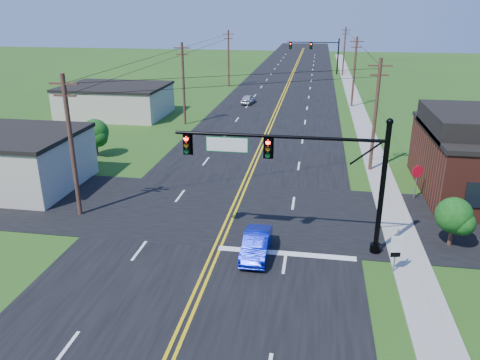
% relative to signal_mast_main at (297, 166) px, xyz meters
% --- Properties ---
extents(ground, '(260.00, 260.00, 0.00)m').
position_rel_signal_mast_main_xyz_m(ground, '(-4.34, -8.00, -4.75)').
color(ground, '#224A15').
rests_on(ground, ground).
extents(road_main, '(16.00, 220.00, 0.04)m').
position_rel_signal_mast_main_xyz_m(road_main, '(-4.34, 42.00, -4.73)').
color(road_main, black).
rests_on(road_main, ground).
extents(road_cross, '(70.00, 10.00, 0.04)m').
position_rel_signal_mast_main_xyz_m(road_cross, '(-4.34, 4.00, -4.73)').
color(road_cross, black).
rests_on(road_cross, ground).
extents(sidewalk, '(2.00, 160.00, 0.08)m').
position_rel_signal_mast_main_xyz_m(sidewalk, '(6.16, 32.00, -4.71)').
color(sidewalk, gray).
rests_on(sidewalk, ground).
extents(signal_mast_main, '(11.30, 0.60, 7.48)m').
position_rel_signal_mast_main_xyz_m(signal_mast_main, '(0.00, 0.00, 0.00)').
color(signal_mast_main, black).
rests_on(signal_mast_main, ground).
extents(signal_mast_far, '(10.98, 0.60, 7.48)m').
position_rel_signal_mast_main_xyz_m(signal_mast_far, '(0.10, 72.00, -0.20)').
color(signal_mast_far, black).
rests_on(signal_mast_far, ground).
extents(cream_bldg_near, '(10.20, 8.20, 4.10)m').
position_rel_signal_mast_main_xyz_m(cream_bldg_near, '(-21.34, 6.00, -2.69)').
color(cream_bldg_near, beige).
rests_on(cream_bldg_near, ground).
extents(cream_bldg_far, '(12.20, 9.20, 3.70)m').
position_rel_signal_mast_main_xyz_m(cream_bldg_far, '(-23.34, 30.00, -2.89)').
color(cream_bldg_far, beige).
rests_on(cream_bldg_far, ground).
extents(utility_pole_left_a, '(1.80, 0.28, 9.00)m').
position_rel_signal_mast_main_xyz_m(utility_pole_left_a, '(-13.84, 2.00, -0.03)').
color(utility_pole_left_a, '#3E251C').
rests_on(utility_pole_left_a, ground).
extents(utility_pole_left_b, '(1.80, 0.28, 9.00)m').
position_rel_signal_mast_main_xyz_m(utility_pole_left_b, '(-13.84, 27.00, -0.03)').
color(utility_pole_left_b, '#3E251C').
rests_on(utility_pole_left_b, ground).
extents(utility_pole_left_c, '(1.80, 0.28, 9.00)m').
position_rel_signal_mast_main_xyz_m(utility_pole_left_c, '(-13.84, 54.00, -0.03)').
color(utility_pole_left_c, '#3E251C').
rests_on(utility_pole_left_c, ground).
extents(utility_pole_right_a, '(1.80, 0.28, 9.00)m').
position_rel_signal_mast_main_xyz_m(utility_pole_right_a, '(5.46, 14.00, -0.03)').
color(utility_pole_right_a, '#3E251C').
rests_on(utility_pole_right_a, ground).
extents(utility_pole_right_b, '(1.80, 0.28, 9.00)m').
position_rel_signal_mast_main_xyz_m(utility_pole_right_b, '(5.46, 40.00, -0.03)').
color(utility_pole_right_b, '#3E251C').
rests_on(utility_pole_right_b, ground).
extents(utility_pole_right_c, '(1.80, 0.28, 9.00)m').
position_rel_signal_mast_main_xyz_m(utility_pole_right_c, '(5.46, 70.00, -0.03)').
color(utility_pole_right_c, '#3E251C').
rests_on(utility_pole_right_c, ground).
extents(tree_right_back, '(3.00, 3.00, 4.10)m').
position_rel_signal_mast_main_xyz_m(tree_right_back, '(11.66, 18.00, -2.15)').
color(tree_right_back, '#3E251C').
rests_on(tree_right_back, ground).
extents(shrub_corner, '(2.00, 2.00, 2.86)m').
position_rel_signal_mast_main_xyz_m(shrub_corner, '(8.66, 1.50, -2.90)').
color(shrub_corner, '#3E251C').
rests_on(shrub_corner, ground).
extents(tree_left, '(2.40, 2.40, 3.37)m').
position_rel_signal_mast_main_xyz_m(tree_left, '(-18.34, 14.00, -2.59)').
color(tree_left, '#3E251C').
rests_on(tree_left, ground).
extents(blue_car, '(1.38, 3.90, 1.28)m').
position_rel_signal_mast_main_xyz_m(blue_car, '(-1.92, -1.42, -4.11)').
color(blue_car, '#07129D').
rests_on(blue_car, ground).
extents(distant_car, '(1.90, 3.71, 1.21)m').
position_rel_signal_mast_main_xyz_m(distant_car, '(-8.43, 39.74, -4.15)').
color(distant_car, silver).
rests_on(distant_car, ground).
extents(route_sign, '(0.60, 0.15, 2.41)m').
position_rel_signal_mast_main_xyz_m(route_sign, '(5.15, -2.02, -3.34)').
color(route_sign, slate).
rests_on(route_sign, ground).
extents(stop_sign, '(0.83, 0.37, 2.47)m').
position_rel_signal_mast_main_xyz_m(stop_sign, '(7.94, 8.23, -2.97)').
color(stop_sign, slate).
rests_on(stop_sign, ground).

